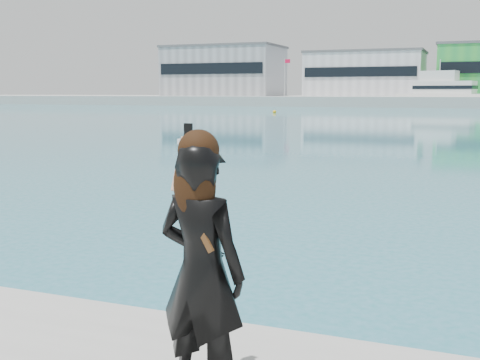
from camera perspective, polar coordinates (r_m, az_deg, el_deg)
The scene contains 7 objects.
far_quay at distance 133.87m, azimuth 21.27°, elevation 6.98°, with size 320.00×40.00×2.00m, color #9E9E99.
warehouse_grey_left at distance 143.29m, azimuth -1.51°, elevation 10.29°, with size 26.52×16.36×11.50m.
warehouse_white at distance 133.87m, azimuth 11.81°, elevation 9.83°, with size 24.48×15.35×9.50m.
flagpole_left at distance 130.81m, azimuth 4.29°, elevation 9.92°, with size 1.28×0.16×8.00m.
motor_yacht at distance 120.04m, azimuth 19.06°, elevation 7.72°, with size 19.90×9.29×8.96m.
buoy_far at distance 83.68m, azimuth 3.29°, elevation 6.36°, with size 0.50×0.50×0.50m, color #FFB70D.
woman at distance 4.03m, azimuth -3.72°, elevation -7.99°, with size 0.70×0.51×1.86m.
Camera 1 is at (0.94, -3.85, 2.87)m, focal length 45.00 mm.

